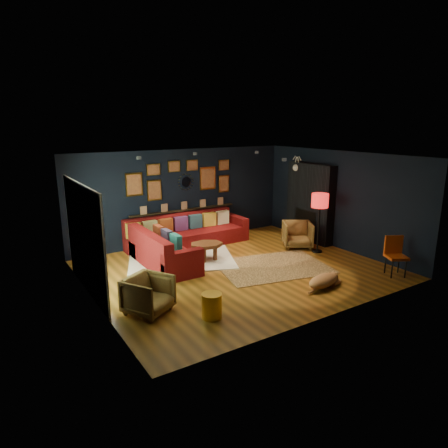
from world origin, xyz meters
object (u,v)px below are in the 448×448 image
armchair_right (297,233)px  floor_lamp (320,203)px  sectional (179,241)px  orange_chair (395,252)px  pouf (176,264)px  dog (324,278)px  gold_stool (212,306)px  armchair_left (148,293)px  coffee_table (207,246)px

armchair_right → floor_lamp: size_ratio=0.50×
sectional → orange_chair: size_ratio=3.90×
pouf → orange_chair: orange_chair is taller
pouf → dog: size_ratio=0.51×
pouf → floor_lamp: (3.80, -0.60, 1.08)m
gold_stool → dog: 2.61m
pouf → floor_lamp: size_ratio=0.38×
armchair_right → floor_lamp: 1.11m
orange_chair → gold_stool: bearing=-157.6°
pouf → dog: pouf is taller
sectional → orange_chair: (3.40, -3.92, 0.19)m
sectional → armchair_left: sectional is taller
armchair_right → dog: armchair_right is taller
armchair_left → gold_stool: size_ratio=1.67×
dog → orange_chair: bearing=-18.9°
coffee_table → armchair_left: (-2.26, -1.84, 0.01)m
armchair_left → orange_chair: 5.47m
sectional → gold_stool: (-1.08, -3.50, -0.10)m
orange_chair → floor_lamp: (-0.28, 2.06, 0.79)m
floor_lamp → coffee_table: bearing=160.8°
sectional → gold_stool: 3.67m
armchair_right → dog: bearing=-89.4°
gold_stool → pouf: bearing=80.0°
coffee_table → orange_chair: orange_chair is taller
sectional → armchair_right: (2.97, -1.25, 0.06)m
coffee_table → armchair_left: bearing=-140.8°
gold_stool → armchair_right: bearing=29.1°
pouf → armchair_right: bearing=0.1°
sectional → dog: size_ratio=2.94×
floor_lamp → dog: 2.61m
dog → armchair_right: bearing=49.2°
armchair_left → armchair_right: 5.12m
coffee_table → gold_stool: size_ratio=2.10×
coffee_table → armchair_right: size_ratio=1.22×
dog → armchair_left: bearing=156.3°
sectional → armchair_right: sectional is taller
armchair_left → armchair_right: (4.90, 1.48, 0.01)m
sectional → pouf: sectional is taller
armchair_left → floor_lamp: size_ratio=0.48×
floor_lamp → dog: bearing=-132.2°
pouf → floor_lamp: 4.00m
sectional → dog: (1.53, -3.61, -0.12)m
armchair_right → sectional: bearing=-170.8°
coffee_table → pouf: size_ratio=1.60×
sectional → armchair_right: bearing=-22.8°
pouf → gold_stool: (-0.40, -2.25, -0.00)m
gold_stool → orange_chair: orange_chair is taller
armchair_left → dog: armchair_left is taller
pouf → orange_chair: bearing=-33.1°
armchair_left → orange_chair: bearing=-42.9°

